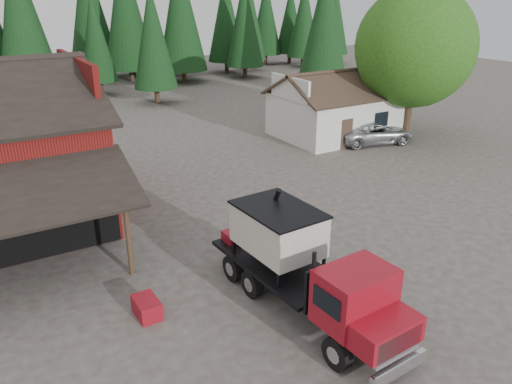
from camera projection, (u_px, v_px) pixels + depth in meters
ground at (288, 259)px, 19.57m from camera, size 120.00×120.00×0.00m
farmhouse at (336, 112)px, 35.46m from camera, size 8.60×6.42×4.65m
deciduous_tree at (415, 52)px, 33.38m from camera, size 8.00×8.00×10.20m
conifer_backdrop at (63, 89)px, 52.83m from camera, size 76.00×16.00×16.00m
near_pine_b at (153, 37)px, 43.98m from camera, size 3.96×3.96×10.40m
near_pine_c at (325, 21)px, 48.10m from camera, size 4.84×4.84×12.40m
near_pine_d at (21, 20)px, 41.78m from camera, size 5.28×5.28×13.40m
feed_truck at (304, 264)px, 15.84m from camera, size 2.70×8.17×3.64m
silver_car at (374, 133)px, 33.92m from camera, size 5.83×3.80×1.49m
equip_box at (147, 307)px, 16.06m from camera, size 0.71×1.11×0.60m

